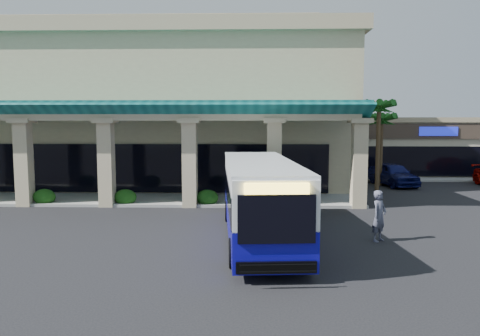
# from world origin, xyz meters

# --- Properties ---
(ground) EXTENTS (110.00, 110.00, 0.00)m
(ground) POSITION_xyz_m (0.00, 0.00, 0.00)
(ground) COLOR black
(main_building) EXTENTS (30.80, 14.80, 11.35)m
(main_building) POSITION_xyz_m (-8.00, 16.00, 5.67)
(main_building) COLOR #C1B289
(main_building) RESTS_ON ground
(arcade) EXTENTS (30.00, 6.20, 5.70)m
(arcade) POSITION_xyz_m (-8.00, 6.80, 2.85)
(arcade) COLOR #0E5859
(arcade) RESTS_ON ground
(strip_mall) EXTENTS (22.50, 12.50, 4.90)m
(strip_mall) POSITION_xyz_m (18.00, 24.00, 2.45)
(strip_mall) COLOR beige
(strip_mall) RESTS_ON ground
(palm_0) EXTENTS (2.40, 2.40, 6.60)m
(palm_0) POSITION_xyz_m (8.50, 11.00, 3.30)
(palm_0) COLOR #155015
(palm_0) RESTS_ON ground
(palm_1) EXTENTS (2.40, 2.40, 5.80)m
(palm_1) POSITION_xyz_m (9.50, 14.00, 2.90)
(palm_1) COLOR #155015
(palm_1) RESTS_ON ground
(broadleaf_tree) EXTENTS (2.60, 2.60, 4.81)m
(broadleaf_tree) POSITION_xyz_m (7.50, 19.00, 2.41)
(broadleaf_tree) COLOR #143F0E
(broadleaf_tree) RESTS_ON ground
(transit_bus) EXTENTS (3.41, 11.17, 3.07)m
(transit_bus) POSITION_xyz_m (0.65, -1.58, 1.54)
(transit_bus) COLOR #0D0A98
(transit_bus) RESTS_ON ground
(pedestrian) EXTENTS (0.84, 0.84, 1.97)m
(pedestrian) POSITION_xyz_m (5.23, -1.83, 0.99)
(pedestrian) COLOR #4C4F61
(pedestrian) RESTS_ON ground
(car_silver) EXTENTS (2.98, 5.20, 1.67)m
(car_silver) POSITION_xyz_m (10.38, 13.88, 0.83)
(car_silver) COLOR #0D114C
(car_silver) RESTS_ON ground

